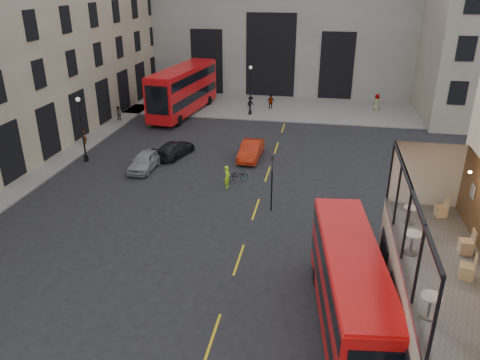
% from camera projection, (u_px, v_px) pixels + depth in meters
% --- Properties ---
extents(ground, '(140.00, 140.00, 0.00)m').
position_uv_depth(ground, '(260.00, 344.00, 19.35)').
color(ground, black).
rests_on(ground, ground).
extents(host_frontage, '(3.00, 11.00, 4.50)m').
position_uv_depth(host_frontage, '(434.00, 320.00, 17.37)').
color(host_frontage, '#C5B393').
rests_on(host_frontage, ground).
extents(cafe_floor, '(3.00, 10.00, 0.10)m').
position_uv_depth(cafe_floor, '(444.00, 268.00, 16.44)').
color(cafe_floor, slate).
rests_on(cafe_floor, host_frontage).
extents(gateway, '(35.00, 10.60, 18.00)m').
position_uv_depth(gateway, '(276.00, 15.00, 59.63)').
color(gateway, '#9D9A92').
rests_on(gateway, ground).
extents(pavement_far, '(40.00, 12.00, 0.12)m').
position_uv_depth(pavement_far, '(256.00, 106.00, 54.55)').
color(pavement_far, slate).
rests_on(pavement_far, ground).
extents(traffic_light_near, '(0.16, 0.20, 3.80)m').
position_uv_depth(traffic_light_near, '(272.00, 176.00, 29.35)').
color(traffic_light_near, black).
rests_on(traffic_light_near, ground).
extents(traffic_light_far, '(0.16, 0.20, 3.80)m').
position_uv_depth(traffic_light_far, '(151.00, 103.00, 46.10)').
color(traffic_light_far, black).
rests_on(traffic_light_far, ground).
extents(street_lamp_a, '(0.36, 0.36, 5.33)m').
position_uv_depth(street_lamp_a, '(83.00, 133.00, 37.44)').
color(street_lamp_a, black).
rests_on(street_lamp_a, ground).
extents(street_lamp_b, '(0.36, 0.36, 5.33)m').
position_uv_depth(street_lamp_b, '(250.00, 94.00, 50.01)').
color(street_lamp_b, black).
rests_on(street_lamp_b, ground).
extents(bus_near, '(3.41, 9.97, 3.90)m').
position_uv_depth(bus_near, '(350.00, 286.00, 19.34)').
color(bus_near, red).
rests_on(bus_near, ground).
extents(bus_far, '(4.35, 12.89, 5.04)m').
position_uv_depth(bus_far, '(183.00, 88.00, 50.44)').
color(bus_far, red).
rests_on(bus_far, ground).
extents(car_a, '(1.71, 4.14, 1.40)m').
position_uv_depth(car_a, '(145.00, 161.00, 36.49)').
color(car_a, gray).
rests_on(car_a, ground).
extents(car_b, '(1.70, 4.50, 1.47)m').
position_uv_depth(car_b, '(251.00, 150.00, 38.66)').
color(car_b, '#B1210A').
rests_on(car_b, ground).
extents(car_c, '(2.89, 4.69, 1.27)m').
position_uv_depth(car_c, '(175.00, 149.00, 39.25)').
color(car_c, black).
rests_on(car_c, ground).
extents(bicycle, '(1.72, 0.97, 0.86)m').
position_uv_depth(bicycle, '(237.00, 175.00, 34.57)').
color(bicycle, gray).
rests_on(bicycle, ground).
extents(cyclist, '(0.47, 0.65, 1.66)m').
position_uv_depth(cyclist, '(227.00, 177.00, 33.32)').
color(cyclist, '#BBFF1A').
rests_on(cyclist, ground).
extents(pedestrian_a, '(0.89, 0.75, 1.62)m').
position_uv_depth(pedestrian_a, '(119.00, 114.00, 48.39)').
color(pedestrian_a, gray).
rests_on(pedestrian_a, ground).
extents(pedestrian_b, '(1.07, 1.24, 1.66)m').
position_uv_depth(pedestrian_b, '(251.00, 104.00, 52.21)').
color(pedestrian_b, gray).
rests_on(pedestrian_b, ground).
extents(pedestrian_c, '(1.08, 0.76, 1.70)m').
position_uv_depth(pedestrian_c, '(271.00, 102.00, 52.86)').
color(pedestrian_c, gray).
rests_on(pedestrian_c, ground).
extents(pedestrian_d, '(1.04, 1.10, 1.89)m').
position_uv_depth(pedestrian_d, '(377.00, 102.00, 52.30)').
color(pedestrian_d, gray).
rests_on(pedestrian_d, ground).
extents(pedestrian_e, '(0.57, 0.67, 1.55)m').
position_uv_depth(pedestrian_e, '(84.00, 137.00, 41.71)').
color(pedestrian_e, gray).
rests_on(pedestrian_e, ground).
extents(cafe_table_near, '(0.62, 0.62, 0.77)m').
position_uv_depth(cafe_table_near, '(430.00, 303.00, 13.83)').
color(cafe_table_near, beige).
rests_on(cafe_table_near, cafe_floor).
extents(cafe_table_mid, '(0.68, 0.68, 0.85)m').
position_uv_depth(cafe_table_mid, '(412.00, 240.00, 17.02)').
color(cafe_table_mid, silver).
rests_on(cafe_table_mid, cafe_floor).
extents(cafe_table_far, '(0.59, 0.59, 0.74)m').
position_uv_depth(cafe_table_far, '(411.00, 213.00, 19.13)').
color(cafe_table_far, beige).
rests_on(cafe_table_far, cafe_floor).
extents(cafe_chair_b, '(0.55, 0.55, 0.93)m').
position_uv_depth(cafe_chair_b, '(467.00, 271.00, 15.73)').
color(cafe_chair_b, tan).
rests_on(cafe_chair_b, cafe_floor).
extents(cafe_chair_c, '(0.46, 0.46, 0.94)m').
position_uv_depth(cafe_chair_c, '(466.00, 246.00, 17.19)').
color(cafe_chair_c, tan).
rests_on(cafe_chair_c, cafe_floor).
extents(cafe_chair_d, '(0.51, 0.51, 0.88)m').
position_uv_depth(cafe_chair_d, '(441.00, 210.00, 19.81)').
color(cafe_chair_d, '#DDB87F').
rests_on(cafe_chair_d, cafe_floor).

